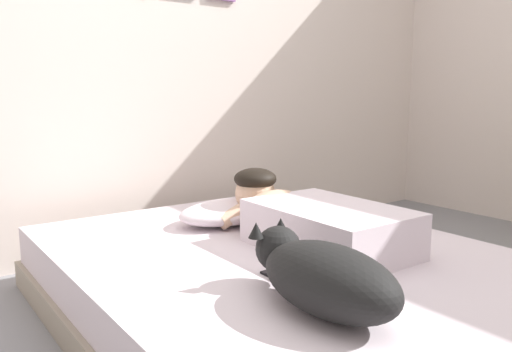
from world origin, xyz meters
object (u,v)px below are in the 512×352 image
(pillow, at_px, (230,212))
(person_lying, at_px, (306,217))
(coffee_cup, at_px, (232,214))
(dog, at_px, (322,275))
(bed, at_px, (281,286))
(cell_phone, at_px, (280,276))

(pillow, height_order, person_lying, person_lying)
(coffee_cup, bearing_deg, person_lying, -82.87)
(person_lying, bearing_deg, pillow, 100.46)
(dog, bearing_deg, pillow, 71.60)
(person_lying, height_order, dog, person_lying)
(bed, bearing_deg, pillow, 81.42)
(dog, height_order, cell_phone, dog)
(dog, distance_m, cell_phone, 0.30)
(cell_phone, bearing_deg, bed, 50.32)
(bed, xyz_separation_m, coffee_cup, (0.10, 0.51, 0.18))
(dog, relative_size, coffee_cup, 4.60)
(pillow, relative_size, coffee_cup, 4.16)
(pillow, bearing_deg, person_lying, -79.54)
(bed, bearing_deg, person_lying, 12.21)
(bed, height_order, pillow, pillow)
(bed, relative_size, cell_phone, 14.72)
(dog, relative_size, cell_phone, 4.11)
(person_lying, xyz_separation_m, coffee_cup, (-0.06, 0.47, -0.07))
(pillow, height_order, dog, dog)
(pillow, xyz_separation_m, dog, (-0.33, -0.99, 0.05))
(pillow, distance_m, coffee_cup, 0.04)
(coffee_cup, bearing_deg, pillow, -143.43)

